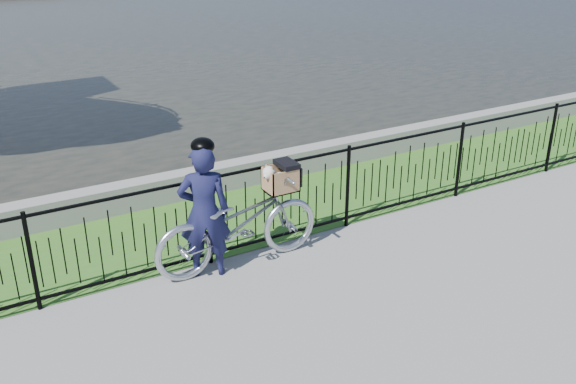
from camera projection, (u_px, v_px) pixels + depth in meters
ground at (355, 303)px, 7.00m from camera, size 120.00×120.00×0.00m
grass_strip at (247, 214)px, 9.06m from camera, size 60.00×2.00×0.01m
quay_wall at (218, 178)px, 9.78m from camera, size 60.00×0.30×0.40m
fence at (282, 202)px, 8.04m from camera, size 14.00×0.06×1.15m
bicycle_rig at (239, 222)px, 7.56m from camera, size 2.09×0.73×1.22m
cyclist at (204, 210)px, 7.25m from camera, size 0.68×0.56×1.67m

